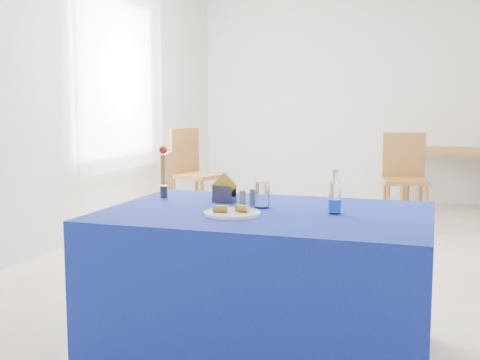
% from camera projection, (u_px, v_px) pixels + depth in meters
% --- Properties ---
extents(floor, '(7.00, 7.00, 0.00)m').
position_uv_depth(floor, '(340.00, 263.00, 4.92)').
color(floor, beige).
rests_on(floor, ground).
extents(room_shell, '(7.00, 7.00, 7.00)m').
position_uv_depth(room_shell, '(345.00, 45.00, 4.70)').
color(room_shell, silver).
rests_on(room_shell, ground).
extents(window_pane, '(0.04, 1.50, 1.60)m').
position_uv_depth(window_pane, '(117.00, 79.00, 6.24)').
color(window_pane, white).
rests_on(window_pane, room_shell).
extents(curtain, '(0.04, 1.75, 1.85)m').
position_uv_depth(curtain, '(123.00, 79.00, 6.22)').
color(curtain, white).
rests_on(curtain, room_shell).
extents(plate, '(0.27, 0.27, 0.01)m').
position_uv_depth(plate, '(232.00, 213.00, 2.88)').
color(plate, white).
rests_on(plate, blue_table).
extents(drinking_glass, '(0.07, 0.07, 0.13)m').
position_uv_depth(drinking_glass, '(262.00, 195.00, 3.07)').
color(drinking_glass, silver).
rests_on(drinking_glass, blue_table).
extents(salt_shaker, '(0.03, 0.03, 0.08)m').
position_uv_depth(salt_shaker, '(242.00, 198.00, 3.11)').
color(salt_shaker, slate).
rests_on(salt_shaker, blue_table).
extents(pepper_shaker, '(0.03, 0.03, 0.08)m').
position_uv_depth(pepper_shaker, '(253.00, 197.00, 3.16)').
color(pepper_shaker, slate).
rests_on(pepper_shaker, blue_table).
extents(blue_table, '(1.60, 1.10, 0.76)m').
position_uv_depth(blue_table, '(266.00, 285.00, 3.04)').
color(blue_table, '#102997').
rests_on(blue_table, floor).
extents(water_bottle, '(0.06, 0.06, 0.21)m').
position_uv_depth(water_bottle, '(335.00, 199.00, 2.91)').
color(water_bottle, white).
rests_on(water_bottle, blue_table).
extents(napkin_holder, '(0.15, 0.08, 0.16)m').
position_uv_depth(napkin_holder, '(224.00, 193.00, 3.25)').
color(napkin_holder, '#333337').
rests_on(napkin_holder, blue_table).
extents(rose_vase, '(0.05, 0.05, 0.29)m').
position_uv_depth(rose_vase, '(164.00, 173.00, 3.39)').
color(rose_vase, '#27272C').
rests_on(rose_vase, blue_table).
extents(oak_table, '(1.42, 0.94, 0.76)m').
position_uv_depth(oak_table, '(457.00, 155.00, 7.35)').
color(oak_table, '#905C2A').
rests_on(oak_table, floor).
extents(chair_bg_left, '(0.51, 0.51, 0.99)m').
position_uv_depth(chair_bg_left, '(405.00, 173.00, 6.37)').
color(chair_bg_left, brown).
rests_on(chair_bg_left, floor).
extents(chair_win_a, '(0.48, 0.48, 0.87)m').
position_uv_depth(chair_win_a, '(178.00, 195.00, 5.27)').
color(chair_win_a, brown).
rests_on(chair_win_a, floor).
extents(chair_win_b, '(0.58, 0.58, 1.03)m').
position_uv_depth(chair_win_b, '(192.00, 168.00, 6.66)').
color(chair_win_b, brown).
rests_on(chair_win_b, floor).
extents(banana_pieces, '(0.17, 0.09, 0.03)m').
position_uv_depth(banana_pieces, '(232.00, 209.00, 2.87)').
color(banana_pieces, yellow).
rests_on(banana_pieces, plate).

